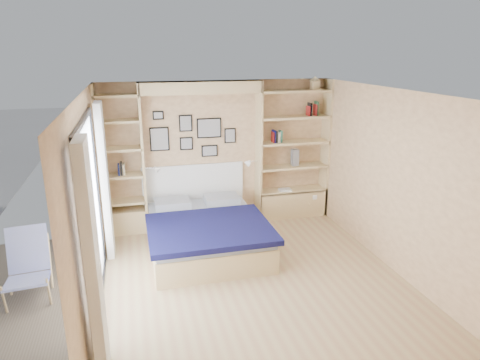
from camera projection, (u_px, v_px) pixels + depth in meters
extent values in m
plane|color=tan|center=(253.00, 279.00, 5.81)|extent=(4.50, 4.50, 0.00)
plane|color=#E9BF8D|center=(218.00, 153.00, 7.53)|extent=(4.00, 0.00, 4.00)
plane|color=#E9BF8D|center=(334.00, 281.00, 3.36)|extent=(4.00, 0.00, 4.00)
plane|color=#E9BF8D|center=(89.00, 206.00, 4.96)|extent=(0.00, 4.50, 4.50)
plane|color=#E9BF8D|center=(392.00, 181.00, 5.93)|extent=(0.00, 4.50, 4.50)
plane|color=white|center=(255.00, 93.00, 5.08)|extent=(4.50, 4.50, 0.00)
cube|color=beige|center=(143.00, 160.00, 7.05)|extent=(0.04, 0.35, 2.50)
cube|color=beige|center=(259.00, 153.00, 7.53)|extent=(0.04, 0.35, 2.50)
cube|color=beige|center=(201.00, 87.00, 6.96)|extent=(2.00, 0.35, 0.20)
cube|color=beige|center=(325.00, 149.00, 7.84)|extent=(0.04, 0.35, 2.50)
cube|color=beige|center=(100.00, 162.00, 6.89)|extent=(0.04, 0.35, 2.50)
cube|color=beige|center=(291.00, 203.00, 7.98)|extent=(1.30, 0.35, 0.50)
cube|color=beige|center=(126.00, 221.00, 7.27)|extent=(0.70, 0.35, 0.40)
cube|color=black|center=(82.00, 122.00, 4.68)|extent=(0.04, 2.08, 0.06)
cube|color=black|center=(101.00, 298.00, 5.33)|extent=(0.04, 2.08, 0.06)
cube|color=black|center=(85.00, 257.00, 4.07)|extent=(0.04, 0.06, 2.20)
cube|color=black|center=(98.00, 191.00, 5.96)|extent=(0.04, 0.06, 2.20)
cube|color=silver|center=(92.00, 216.00, 5.01)|extent=(0.01, 2.00, 2.20)
cube|color=white|center=(93.00, 265.00, 3.82)|extent=(0.10, 0.45, 2.30)
cube|color=white|center=(105.00, 182.00, 6.22)|extent=(0.10, 0.45, 2.30)
cube|color=beige|center=(292.00, 190.00, 7.91)|extent=(1.30, 0.35, 0.04)
cube|color=beige|center=(293.00, 167.00, 7.78)|extent=(1.30, 0.35, 0.04)
cube|color=beige|center=(293.00, 142.00, 7.65)|extent=(1.30, 0.35, 0.04)
cube|color=beige|center=(294.00, 117.00, 7.51)|extent=(1.30, 0.35, 0.04)
cube|color=beige|center=(295.00, 91.00, 7.38)|extent=(1.30, 0.35, 0.04)
cube|color=beige|center=(124.00, 201.00, 7.17)|extent=(0.70, 0.35, 0.04)
cube|color=beige|center=(122.00, 176.00, 7.04)|extent=(0.70, 0.35, 0.04)
cube|color=beige|center=(120.00, 149.00, 6.91)|extent=(0.70, 0.35, 0.04)
cube|color=beige|center=(118.00, 121.00, 6.78)|extent=(0.70, 0.35, 0.04)
cube|color=beige|center=(115.00, 96.00, 6.66)|extent=(0.70, 0.35, 0.04)
cube|color=beige|center=(206.00, 238.00, 6.65)|extent=(1.68, 2.10, 0.37)
cube|color=#9A9FA8|center=(205.00, 224.00, 6.58)|extent=(1.64, 2.06, 0.10)
cube|color=#0E0E37|center=(210.00, 229.00, 6.23)|extent=(1.78, 1.47, 0.08)
cube|color=#9A9FA8|center=(173.00, 203.00, 7.14)|extent=(0.58, 0.42, 0.12)
cube|color=#9A9FA8|center=(222.00, 199.00, 7.35)|extent=(0.58, 0.42, 0.12)
cube|color=white|center=(194.00, 184.00, 7.55)|extent=(1.78, 0.04, 0.70)
cube|color=black|center=(159.00, 139.00, 7.17)|extent=(0.32, 0.02, 0.40)
cube|color=gray|center=(160.00, 139.00, 7.16)|extent=(0.28, 0.01, 0.36)
cube|color=black|center=(186.00, 123.00, 7.21)|extent=(0.22, 0.02, 0.28)
cube|color=gray|center=(186.00, 123.00, 7.20)|extent=(0.18, 0.01, 0.24)
cube|color=black|center=(186.00, 144.00, 7.31)|extent=(0.22, 0.02, 0.22)
cube|color=gray|center=(186.00, 144.00, 7.30)|extent=(0.18, 0.01, 0.18)
cube|color=black|center=(209.00, 128.00, 7.34)|extent=(0.42, 0.02, 0.34)
cube|color=gray|center=(209.00, 128.00, 7.33)|extent=(0.38, 0.01, 0.30)
cube|color=black|center=(210.00, 151.00, 7.45)|extent=(0.28, 0.02, 0.20)
cube|color=gray|center=(210.00, 151.00, 7.44)|extent=(0.24, 0.01, 0.16)
cube|color=black|center=(230.00, 136.00, 7.47)|extent=(0.20, 0.02, 0.26)
cube|color=gray|center=(230.00, 136.00, 7.46)|extent=(0.16, 0.01, 0.22)
cube|color=black|center=(158.00, 115.00, 7.06)|extent=(0.18, 0.02, 0.14)
cube|color=gray|center=(158.00, 115.00, 7.05)|extent=(0.14, 0.01, 0.10)
cylinder|color=silver|center=(152.00, 168.00, 7.05)|extent=(0.20, 0.02, 0.02)
cone|color=white|center=(158.00, 169.00, 7.08)|extent=(0.13, 0.12, 0.15)
cylinder|color=silver|center=(252.00, 161.00, 7.47)|extent=(0.20, 0.02, 0.02)
cone|color=white|center=(247.00, 163.00, 7.45)|extent=(0.13, 0.12, 0.15)
cube|color=#A51E1E|center=(273.00, 137.00, 7.51)|extent=(0.02, 0.15, 0.19)
cube|color=navy|center=(274.00, 136.00, 7.51)|extent=(0.03, 0.15, 0.22)
cube|color=black|center=(275.00, 137.00, 7.52)|extent=(0.03, 0.15, 0.21)
cube|color=#BFB28C|center=(278.00, 137.00, 7.54)|extent=(0.04, 0.15, 0.19)
cube|color=#245C46|center=(280.00, 136.00, 7.54)|extent=(0.03, 0.15, 0.21)
cube|color=#A51E1E|center=(308.00, 111.00, 7.54)|extent=(0.02, 0.15, 0.17)
cube|color=navy|center=(310.00, 110.00, 7.54)|extent=(0.03, 0.15, 0.20)
cube|color=black|center=(310.00, 109.00, 7.54)|extent=(0.03, 0.15, 0.22)
cube|color=#2A5D3E|center=(316.00, 108.00, 7.56)|extent=(0.03, 0.15, 0.25)
cube|color=#A51E1E|center=(315.00, 110.00, 7.57)|extent=(0.03, 0.15, 0.20)
cube|color=navy|center=(119.00, 169.00, 6.99)|extent=(0.02, 0.15, 0.18)
cube|color=black|center=(121.00, 168.00, 7.00)|extent=(0.03, 0.15, 0.21)
cube|color=#BFB28C|center=(124.00, 169.00, 7.01)|extent=(0.03, 0.15, 0.19)
cube|color=beige|center=(315.00, 85.00, 7.44)|extent=(0.13, 0.13, 0.15)
cone|color=beige|center=(315.00, 78.00, 7.40)|extent=(0.20, 0.20, 0.08)
cube|color=slate|center=(295.00, 157.00, 7.73)|extent=(0.12, 0.12, 0.30)
cube|color=white|center=(285.00, 190.00, 7.81)|extent=(0.22, 0.16, 0.03)
cylinder|color=tan|center=(4.00, 300.00, 4.93)|extent=(0.05, 0.14, 0.43)
cylinder|color=tan|center=(49.00, 292.00, 5.10)|extent=(0.05, 0.14, 0.43)
cylinder|color=tan|center=(9.00, 268.00, 5.44)|extent=(0.07, 0.35, 0.70)
cylinder|color=tan|center=(50.00, 262.00, 5.60)|extent=(0.07, 0.35, 0.70)
cube|color=#2E3AB4|center=(28.00, 281.00, 5.18)|extent=(0.55, 0.64, 0.15)
cube|color=#2E3AB4|center=(28.00, 249.00, 5.48)|extent=(0.51, 0.28, 0.57)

